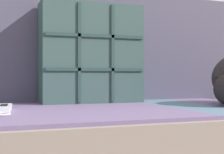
% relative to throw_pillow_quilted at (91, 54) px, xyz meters
% --- Properties ---
extents(sofa_backrest, '(2.03, 0.14, 0.46)m').
position_rel_throw_pillow_quilted_xyz_m(sofa_backrest, '(-0.20, 0.15, 0.04)').
color(sofa_backrest, '#514C60').
rests_on(sofa_backrest, couch).
extents(throw_pillow_quilted, '(0.40, 0.14, 0.38)m').
position_rel_throw_pillow_quilted_xyz_m(throw_pillow_quilted, '(0.00, 0.00, 0.00)').
color(throw_pillow_quilted, '#38514C').
rests_on(throw_pillow_quilted, couch).
extents(game_remote_far, '(0.07, 0.20, 0.02)m').
position_rel_throw_pillow_quilted_xyz_m(game_remote_far, '(-0.34, -0.25, -0.18)').
color(game_remote_far, white).
rests_on(game_remote_far, couch).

